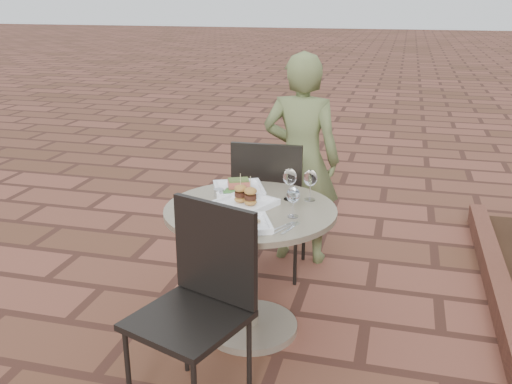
% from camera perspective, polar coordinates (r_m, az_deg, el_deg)
% --- Properties ---
extents(ground, '(60.00, 60.00, 0.00)m').
position_cam_1_polar(ground, '(3.53, -2.97, -11.14)').
color(ground, brown).
rests_on(ground, ground).
extents(cafe_table, '(0.90, 0.90, 0.73)m').
position_cam_1_polar(cafe_table, '(3.06, -0.55, -5.91)').
color(cafe_table, gray).
rests_on(cafe_table, ground).
extents(chair_far, '(0.45, 0.45, 0.93)m').
position_cam_1_polar(chair_far, '(3.65, 1.36, -0.57)').
color(chair_far, black).
rests_on(chair_far, ground).
extents(chair_near, '(0.56, 0.56, 0.93)m').
position_cam_1_polar(chair_near, '(2.55, -5.53, -9.82)').
color(chair_near, black).
rests_on(chair_near, ground).
extents(diner, '(0.54, 0.36, 1.44)m').
position_cam_1_polar(diner, '(3.87, 4.54, 3.21)').
color(diner, '#566135').
rests_on(diner, ground).
extents(plate_salmon, '(0.35, 0.35, 0.07)m').
position_cam_1_polar(plate_salmon, '(3.20, -1.75, 0.40)').
color(plate_salmon, white).
rests_on(plate_salmon, cafe_table).
extents(plate_sliders, '(0.35, 0.35, 0.17)m').
position_cam_1_polar(plate_sliders, '(2.98, -1.06, -0.81)').
color(plate_sliders, white).
rests_on(plate_sliders, cafe_table).
extents(plate_tuna, '(0.31, 0.31, 0.03)m').
position_cam_1_polar(plate_tuna, '(2.72, -1.09, -3.22)').
color(plate_tuna, white).
rests_on(plate_tuna, cafe_table).
extents(wine_glass_right, '(0.07, 0.07, 0.16)m').
position_cam_1_polar(wine_glass_right, '(2.81, 3.74, -0.39)').
color(wine_glass_right, white).
rests_on(wine_glass_right, cafe_table).
extents(wine_glass_mid, '(0.07, 0.07, 0.17)m').
position_cam_1_polar(wine_glass_mid, '(3.05, 3.40, 1.42)').
color(wine_glass_mid, white).
rests_on(wine_glass_mid, cafe_table).
extents(wine_glass_far, '(0.07, 0.07, 0.17)m').
position_cam_1_polar(wine_glass_far, '(3.05, 5.46, 1.32)').
color(wine_glass_far, white).
rests_on(wine_glass_far, cafe_table).
extents(steel_ramekin, '(0.05, 0.05, 0.04)m').
position_cam_1_polar(steel_ramekin, '(3.14, -3.74, -0.06)').
color(steel_ramekin, silver).
rests_on(steel_ramekin, cafe_table).
extents(cutlery_set, '(0.16, 0.22, 0.00)m').
position_cam_1_polar(cutlery_set, '(2.71, 2.95, -3.61)').
color(cutlery_set, silver).
rests_on(cutlery_set, cafe_table).
extents(planter_curb, '(0.12, 3.00, 0.15)m').
position_cam_1_polar(planter_curb, '(3.69, 23.45, -10.12)').
color(planter_curb, brown).
rests_on(planter_curb, ground).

